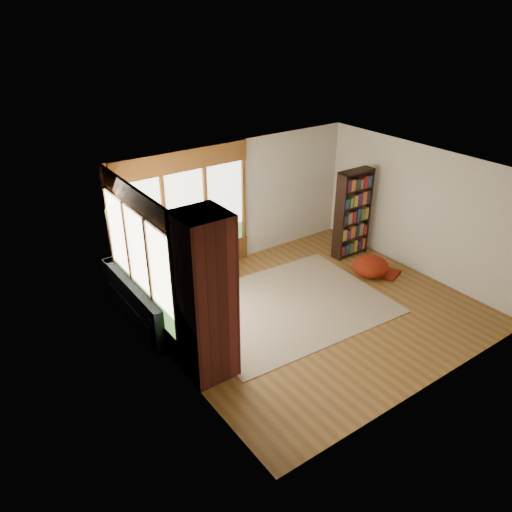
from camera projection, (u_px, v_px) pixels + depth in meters
floor at (313, 310)px, 9.12m from camera, size 5.50×5.50×0.00m
ceiling at (322, 173)px, 7.92m from camera, size 5.50×5.50×0.00m
wall_back at (237, 203)px, 10.33m from camera, size 5.50×0.04×2.60m
wall_front at (441, 313)px, 6.71m from camera, size 5.50×0.04×2.60m
wall_left at (172, 295)px, 7.11m from camera, size 0.04×5.00×2.60m
wall_right at (421, 211)px, 9.93m from camera, size 0.04×5.00×2.60m
windows_back at (186, 214)px, 9.67m from camera, size 2.82×0.10×1.90m
windows_left at (139, 260)px, 7.97m from camera, size 0.10×2.62×1.90m
roller_blind at (118, 219)px, 8.41m from camera, size 0.03×0.72×0.90m
brick_chimney at (205, 298)px, 7.03m from camera, size 0.70×0.70×2.60m
sectional_sofa at (173, 288)px, 9.21m from camera, size 2.20×2.20×0.80m
area_rug at (288, 305)px, 9.23m from camera, size 3.70×2.91×0.01m
bookshelf at (353, 214)px, 10.67m from camera, size 0.83×0.28×1.93m
pouf at (371, 266)px, 10.18m from camera, size 0.94×0.94×0.40m
dog_tan at (181, 256)px, 9.30m from camera, size 1.02×0.75×0.51m
dog_brindle at (178, 285)px, 8.46m from camera, size 0.69×0.83×0.41m
throw_pillows at (174, 265)px, 9.09m from camera, size 1.98×1.68×0.45m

